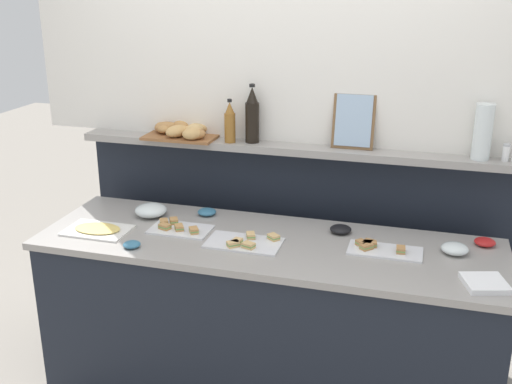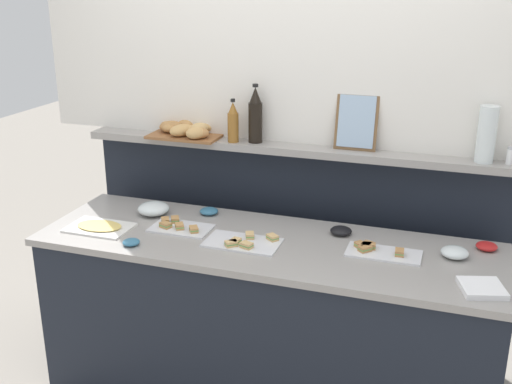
% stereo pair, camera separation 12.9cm
% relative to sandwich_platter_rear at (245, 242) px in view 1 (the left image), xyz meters
% --- Properties ---
extents(ground_plane, '(12.00, 12.00, 0.00)m').
position_rel_sandwich_platter_rear_xyz_m(ground_plane, '(0.09, 0.66, -0.89)').
color(ground_plane, gray).
extents(buffet_counter, '(2.26, 0.71, 0.88)m').
position_rel_sandwich_platter_rear_xyz_m(buffet_counter, '(0.09, 0.06, -0.45)').
color(buffet_counter, black).
rests_on(buffet_counter, ground_plane).
extents(back_ledge_unit, '(2.38, 0.22, 1.25)m').
position_rel_sandwich_platter_rear_xyz_m(back_ledge_unit, '(0.09, 0.59, -0.24)').
color(back_ledge_unit, black).
rests_on(back_ledge_unit, ground_plane).
extents(upper_wall_panel, '(2.98, 0.08, 1.35)m').
position_rel_sandwich_platter_rear_xyz_m(upper_wall_panel, '(0.09, 0.62, 1.03)').
color(upper_wall_panel, white).
rests_on(upper_wall_panel, back_ledge_unit).
extents(sandwich_platter_rear, '(0.36, 0.21, 0.04)m').
position_rel_sandwich_platter_rear_xyz_m(sandwich_platter_rear, '(0.00, 0.00, 0.00)').
color(sandwich_platter_rear, silver).
rests_on(sandwich_platter_rear, buffet_counter).
extents(sandwich_platter_side, '(0.31, 0.19, 0.04)m').
position_rel_sandwich_platter_rear_xyz_m(sandwich_platter_side, '(-0.38, 0.07, 0.00)').
color(sandwich_platter_side, silver).
rests_on(sandwich_platter_side, buffet_counter).
extents(sandwich_platter_front, '(0.34, 0.17, 0.04)m').
position_rel_sandwich_platter_rear_xyz_m(sandwich_platter_front, '(0.64, 0.10, 0.00)').
color(sandwich_platter_front, silver).
rests_on(sandwich_platter_front, buffet_counter).
extents(cold_cuts_platter, '(0.32, 0.22, 0.02)m').
position_rel_sandwich_platter_rear_xyz_m(cold_cuts_platter, '(-0.76, -0.05, -0.00)').
color(cold_cuts_platter, white).
rests_on(cold_cuts_platter, buffet_counter).
extents(glass_bowl_large, '(0.13, 0.13, 0.05)m').
position_rel_sandwich_platter_rear_xyz_m(glass_bowl_large, '(0.97, 0.17, 0.01)').
color(glass_bowl_large, silver).
rests_on(glass_bowl_large, buffet_counter).
extents(glass_bowl_medium, '(0.17, 0.17, 0.07)m').
position_rel_sandwich_platter_rear_xyz_m(glass_bowl_medium, '(-0.59, 0.21, 0.02)').
color(glass_bowl_medium, silver).
rests_on(glass_bowl_medium, buffet_counter).
extents(condiment_bowl_teal, '(0.10, 0.10, 0.03)m').
position_rel_sandwich_platter_rear_xyz_m(condiment_bowl_teal, '(-0.31, 0.31, 0.01)').
color(condiment_bowl_teal, teal).
rests_on(condiment_bowl_teal, buffet_counter).
extents(condiment_bowl_red, '(0.08, 0.08, 0.03)m').
position_rel_sandwich_platter_rear_xyz_m(condiment_bowl_red, '(-0.51, -0.18, 0.00)').
color(condiment_bowl_red, teal).
rests_on(condiment_bowl_red, buffet_counter).
extents(condiment_bowl_dark, '(0.10, 0.10, 0.03)m').
position_rel_sandwich_platter_rear_xyz_m(condiment_bowl_dark, '(1.11, 0.31, 0.01)').
color(condiment_bowl_dark, red).
rests_on(condiment_bowl_dark, buffet_counter).
extents(condiment_bowl_cream, '(0.11, 0.11, 0.04)m').
position_rel_sandwich_platter_rear_xyz_m(condiment_bowl_cream, '(0.42, 0.27, 0.01)').
color(condiment_bowl_cream, black).
rests_on(condiment_bowl_cream, buffet_counter).
extents(napkin_stack, '(0.21, 0.21, 0.02)m').
position_rel_sandwich_platter_rear_xyz_m(napkin_stack, '(1.08, -0.13, 0.00)').
color(napkin_stack, white).
rests_on(napkin_stack, buffet_counter).
extents(wine_bottle_dark, '(0.08, 0.08, 0.32)m').
position_rel_sandwich_platter_rear_xyz_m(wine_bottle_dark, '(-0.12, 0.52, 0.50)').
color(wine_bottle_dark, black).
rests_on(wine_bottle_dark, back_ledge_unit).
extents(vinegar_bottle_amber, '(0.06, 0.06, 0.24)m').
position_rel_sandwich_platter_rear_xyz_m(vinegar_bottle_amber, '(-0.23, 0.49, 0.46)').
color(vinegar_bottle_amber, '#8E5B23').
rests_on(vinegar_bottle_amber, back_ledge_unit).
extents(salt_shaker, '(0.03, 0.03, 0.09)m').
position_rel_sandwich_platter_rear_xyz_m(salt_shaker, '(1.17, 0.52, 0.40)').
color(salt_shaker, white).
rests_on(salt_shaker, back_ledge_unit).
extents(bread_basket, '(0.40, 0.33, 0.08)m').
position_rel_sandwich_platter_rear_xyz_m(bread_basket, '(-0.52, 0.52, 0.39)').
color(bread_basket, brown).
rests_on(bread_basket, back_ledge_unit).
extents(framed_picture, '(0.22, 0.07, 0.29)m').
position_rel_sandwich_platter_rear_xyz_m(framed_picture, '(0.42, 0.56, 0.50)').
color(framed_picture, brown).
rests_on(framed_picture, back_ledge_unit).
extents(water_carafe, '(0.09, 0.09, 0.28)m').
position_rel_sandwich_platter_rear_xyz_m(water_carafe, '(1.05, 0.52, 0.49)').
color(water_carafe, silver).
rests_on(water_carafe, back_ledge_unit).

